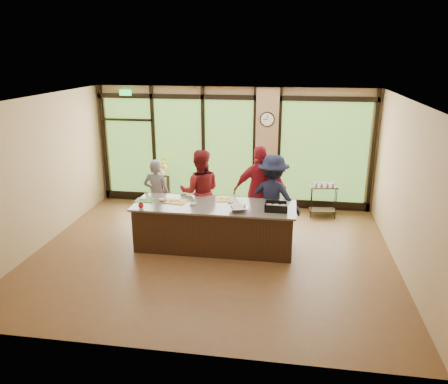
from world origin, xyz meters
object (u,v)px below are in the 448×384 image
(roasting_pan, at_px, (276,208))
(flower_stand, at_px, (160,191))
(bar_cart, at_px, (324,196))
(cook_right, at_px, (273,197))
(cook_left, at_px, (157,194))
(island_base, at_px, (215,227))

(roasting_pan, bearing_deg, flower_stand, 139.92)
(flower_stand, height_order, bar_cart, bar_cart)
(cook_right, bearing_deg, cook_left, 13.07)
(cook_right, relative_size, roasting_pan, 4.20)
(island_base, bearing_deg, bar_cart, 43.18)
(cook_left, bearing_deg, bar_cart, -161.76)
(cook_left, relative_size, flower_stand, 2.15)
(cook_right, distance_m, roasting_pan, 0.82)
(roasting_pan, bearing_deg, island_base, 173.37)
(cook_right, bearing_deg, island_base, 48.13)
(island_base, xyz_separation_m, bar_cart, (2.27, 2.13, 0.07))
(bar_cart, bearing_deg, cook_right, -136.23)
(island_base, distance_m, bar_cart, 3.12)
(cook_right, xyz_separation_m, roasting_pan, (0.10, -0.81, 0.05))
(cook_left, height_order, bar_cart, cook_left)
(roasting_pan, bearing_deg, cook_left, 159.38)
(island_base, relative_size, flower_stand, 4.20)
(cook_left, bearing_deg, island_base, 148.97)
(flower_stand, relative_size, bar_cart, 0.87)
(flower_stand, bearing_deg, cook_right, -19.40)
(flower_stand, bearing_deg, roasting_pan, -28.88)
(cook_right, bearing_deg, bar_cart, -112.15)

